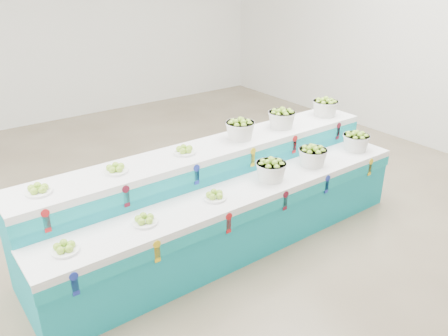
{
  "coord_description": "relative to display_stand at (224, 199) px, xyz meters",
  "views": [
    {
      "loc": [
        -1.88,
        -3.73,
        2.83
      ],
      "look_at": [
        0.65,
        -0.27,
        0.87
      ],
      "focal_mm": 36.66,
      "sensor_mm": 36.0,
      "label": 1
    }
  ],
  "objects": [
    {
      "name": "plate_upper_left",
      "position": [
        -1.77,
        0.24,
        0.55
      ],
      "size": [
        0.23,
        0.23,
        0.09
      ],
      "primitive_type": "cylinder",
      "rotation": [
        0.0,
        0.0,
        0.01
      ],
      "color": "white",
      "rests_on": "display_stand"
    },
    {
      "name": "basket_upper_mid",
      "position": [
        1.04,
        0.27,
        0.62
      ],
      "size": [
        0.32,
        0.32,
        0.23
      ],
      "primitive_type": null,
      "rotation": [
        0.0,
        0.0,
        0.01
      ],
      "color": "silver",
      "rests_on": "display_stand"
    },
    {
      "name": "ground",
      "position": [
        -0.65,
        0.27,
        -0.51
      ],
      "size": [
        10.0,
        10.0,
        0.0
      ],
      "primitive_type": "plane",
      "color": "brown",
      "rests_on": "ground"
    },
    {
      "name": "basket_lower_right",
      "position": [
        1.8,
        -0.24,
        0.32
      ],
      "size": [
        0.32,
        0.32,
        0.23
      ],
      "primitive_type": null,
      "rotation": [
        0.0,
        0.0,
        0.01
      ],
      "color": "silver",
      "rests_on": "display_stand"
    },
    {
      "name": "display_stand",
      "position": [
        0.0,
        0.0,
        0.0
      ],
      "size": [
        4.25,
        1.13,
        1.02
      ],
      "primitive_type": null,
      "rotation": [
        0.0,
        0.0,
        0.01
      ],
      "color": "#1299A9",
      "rests_on": "ground"
    },
    {
      "name": "plate_lower_right",
      "position": [
        -0.3,
        -0.27,
        0.25
      ],
      "size": [
        0.23,
        0.23,
        0.09
      ],
      "primitive_type": "cylinder",
      "rotation": [
        0.0,
        0.0,
        0.01
      ],
      "color": "white",
      "rests_on": "display_stand"
    },
    {
      "name": "plate_lower_mid",
      "position": [
        -1.06,
        -0.27,
        0.25
      ],
      "size": [
        0.23,
        0.23,
        0.09
      ],
      "primitive_type": "cylinder",
      "rotation": [
        0.0,
        0.0,
        0.01
      ],
      "color": "white",
      "rests_on": "display_stand"
    },
    {
      "name": "plate_upper_mid",
      "position": [
        -1.07,
        0.25,
        0.55
      ],
      "size": [
        0.23,
        0.23,
        0.09
      ],
      "primitive_type": "cylinder",
      "rotation": [
        0.0,
        0.0,
        0.01
      ],
      "color": "white",
      "rests_on": "display_stand"
    },
    {
      "name": "basket_upper_right",
      "position": [
        1.79,
        0.28,
        0.62
      ],
      "size": [
        0.32,
        0.32,
        0.23
      ],
      "primitive_type": null,
      "rotation": [
        0.0,
        0.0,
        0.01
      ],
      "color": "silver",
      "rests_on": "display_stand"
    },
    {
      "name": "basket_upper_left",
      "position": [
        0.41,
        0.27,
        0.62
      ],
      "size": [
        0.32,
        0.32,
        0.23
      ],
      "primitive_type": null,
      "rotation": [
        0.0,
        0.0,
        0.01
      ],
      "color": "silver",
      "rests_on": "display_stand"
    },
    {
      "name": "back_wall",
      "position": [
        -0.65,
        5.27,
        1.49
      ],
      "size": [
        10.0,
        0.0,
        10.0
      ],
      "primitive_type": "plane",
      "rotation": [
        1.57,
        0.0,
        0.0
      ],
      "color": "silver",
      "rests_on": "ground"
    },
    {
      "name": "plate_upper_right",
      "position": [
        -0.31,
        0.26,
        0.55
      ],
      "size": [
        0.23,
        0.23,
        0.09
      ],
      "primitive_type": "cylinder",
      "rotation": [
        0.0,
        0.0,
        0.01
      ],
      "color": "white",
      "rests_on": "display_stand"
    },
    {
      "name": "basket_lower_mid",
      "position": [
        1.04,
        -0.25,
        0.32
      ],
      "size": [
        0.32,
        0.32,
        0.23
      ],
      "primitive_type": null,
      "rotation": [
        0.0,
        0.0,
        0.01
      ],
      "color": "silver",
      "rests_on": "display_stand"
    },
    {
      "name": "plate_lower_left",
      "position": [
        -1.77,
        -0.28,
        0.25
      ],
      "size": [
        0.23,
        0.23,
        0.09
      ],
      "primitive_type": "cylinder",
      "rotation": [
        0.0,
        0.0,
        0.01
      ],
      "color": "white",
      "rests_on": "display_stand"
    },
    {
      "name": "basket_lower_left",
      "position": [
        0.42,
        -0.26,
        0.32
      ],
      "size": [
        0.32,
        0.32,
        0.23
      ],
      "primitive_type": null,
      "rotation": [
        0.0,
        0.0,
        0.01
      ],
      "color": "silver",
      "rests_on": "display_stand"
    }
  ]
}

